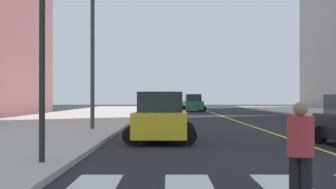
{
  "coord_description": "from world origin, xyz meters",
  "views": [
    {
      "loc": [
        -4.89,
        -4.01,
        1.66
      ],
      "look_at": [
        -4.82,
        30.31,
        1.91
      ],
      "focal_mm": 49.88,
      "sensor_mm": 36.0,
      "label": 1
    }
  ],
  "objects_px": {
    "pedestrian_crossing": "(300,150)",
    "street_lamp": "(92,47)",
    "car_green_nearest": "(192,104)",
    "traffic_light_far_corner": "(41,13)",
    "car_yellow_second": "(160,119)"
  },
  "relations": [
    {
      "from": "traffic_light_far_corner",
      "to": "car_yellow_second",
      "type": "bearing_deg",
      "value": 67.69
    },
    {
      "from": "pedestrian_crossing",
      "to": "street_lamp",
      "type": "distance_m",
      "value": 17.3
    },
    {
      "from": "traffic_light_far_corner",
      "to": "street_lamp",
      "type": "height_order",
      "value": "street_lamp"
    },
    {
      "from": "street_lamp",
      "to": "car_green_nearest",
      "type": "bearing_deg",
      "value": 78.51
    },
    {
      "from": "car_green_nearest",
      "to": "pedestrian_crossing",
      "type": "bearing_deg",
      "value": -93.74
    },
    {
      "from": "car_yellow_second",
      "to": "street_lamp",
      "type": "bearing_deg",
      "value": 124.41
    },
    {
      "from": "traffic_light_far_corner",
      "to": "pedestrian_crossing",
      "type": "height_order",
      "value": "traffic_light_far_corner"
    },
    {
      "from": "car_yellow_second",
      "to": "street_lamp",
      "type": "relative_size",
      "value": 0.63
    },
    {
      "from": "pedestrian_crossing",
      "to": "traffic_light_far_corner",
      "type": "bearing_deg",
      "value": 173.59
    },
    {
      "from": "car_yellow_second",
      "to": "pedestrian_crossing",
      "type": "height_order",
      "value": "car_yellow_second"
    },
    {
      "from": "car_green_nearest",
      "to": "traffic_light_far_corner",
      "type": "relative_size",
      "value": 0.95
    },
    {
      "from": "car_green_nearest",
      "to": "street_lamp",
      "type": "height_order",
      "value": "street_lamp"
    },
    {
      "from": "car_yellow_second",
      "to": "pedestrian_crossing",
      "type": "distance_m",
      "value": 10.87
    },
    {
      "from": "car_green_nearest",
      "to": "car_yellow_second",
      "type": "bearing_deg",
      "value": -97.39
    },
    {
      "from": "traffic_light_far_corner",
      "to": "street_lamp",
      "type": "relative_size",
      "value": 0.74
    }
  ]
}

